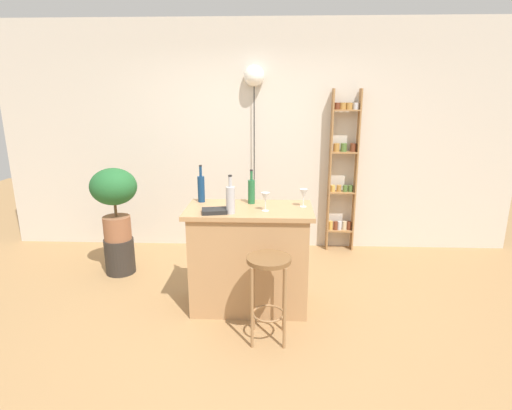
% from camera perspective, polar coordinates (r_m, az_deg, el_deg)
% --- Properties ---
extents(ground, '(12.00, 12.00, 0.00)m').
position_cam_1_polar(ground, '(3.78, -1.15, -15.81)').
color(ground, '#A37A4C').
extents(back_wall, '(6.40, 0.10, 2.80)m').
position_cam_1_polar(back_wall, '(5.21, 0.11, 9.23)').
color(back_wall, beige).
rests_on(back_wall, ground).
extents(kitchen_counter, '(1.13, 0.61, 0.96)m').
position_cam_1_polar(kitchen_counter, '(3.83, -0.91, -7.28)').
color(kitchen_counter, tan).
rests_on(kitchen_counter, ground).
extents(bar_stool, '(0.35, 0.35, 0.72)m').
position_cam_1_polar(bar_stool, '(3.30, 1.77, -10.16)').
color(bar_stool, '#997047').
rests_on(bar_stool, ground).
extents(spice_shelf, '(0.34, 0.14, 2.00)m').
position_cam_1_polar(spice_shelf, '(5.20, 11.93, 4.70)').
color(spice_shelf, '#9E7042').
rests_on(spice_shelf, ground).
extents(plant_stool, '(0.32, 0.32, 0.39)m').
position_cam_1_polar(plant_stool, '(4.86, -18.31, -6.68)').
color(plant_stool, '#2D2823').
rests_on(plant_stool, ground).
extents(potted_plant, '(0.49, 0.45, 0.79)m').
position_cam_1_polar(potted_plant, '(4.66, -19.02, 1.29)').
color(potted_plant, '#935B3D').
rests_on(potted_plant, plant_stool).
extents(bottle_vinegar, '(0.08, 0.08, 0.33)m').
position_cam_1_polar(bottle_vinegar, '(3.48, -3.55, 0.82)').
color(bottle_vinegar, '#B2B2B7').
rests_on(bottle_vinegar, kitchen_counter).
extents(bottle_spirits_clear, '(0.07, 0.07, 0.35)m').
position_cam_1_polar(bottle_spirits_clear, '(3.88, -7.59, 2.34)').
color(bottle_spirits_clear, navy).
rests_on(bottle_spirits_clear, kitchen_counter).
extents(bottle_olive_oil, '(0.06, 0.06, 0.32)m').
position_cam_1_polar(bottle_olive_oil, '(3.79, -0.63, 1.98)').
color(bottle_olive_oil, '#236638').
rests_on(bottle_olive_oil, kitchen_counter).
extents(wine_glass_left, '(0.07, 0.07, 0.16)m').
position_cam_1_polar(wine_glass_left, '(3.55, 1.32, 0.99)').
color(wine_glass_left, silver).
rests_on(wine_glass_left, kitchen_counter).
extents(wine_glass_center, '(0.07, 0.07, 0.16)m').
position_cam_1_polar(wine_glass_center, '(3.71, 6.59, 1.50)').
color(wine_glass_center, silver).
rests_on(wine_glass_center, kitchen_counter).
extents(cookbook, '(0.23, 0.19, 0.03)m').
position_cam_1_polar(cookbook, '(3.54, -5.78, -0.82)').
color(cookbook, black).
rests_on(cookbook, kitchen_counter).
extents(pendant_globe_light, '(0.25, 0.25, 2.26)m').
position_cam_1_polar(pendant_globe_light, '(5.08, -0.27, 17.20)').
color(pendant_globe_light, black).
rests_on(pendant_globe_light, ground).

